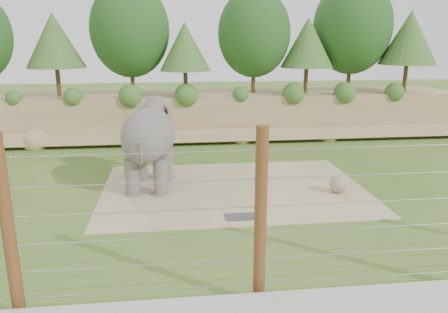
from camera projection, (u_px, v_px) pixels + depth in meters
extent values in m
plane|color=#386921|center=(231.00, 221.00, 13.91)|extent=(90.00, 90.00, 0.00)
cube|color=#917C52|center=(203.00, 114.00, 26.03)|extent=(30.00, 4.00, 2.50)
cube|color=#917C52|center=(206.00, 137.00, 24.06)|extent=(30.00, 1.37, 1.07)
cylinder|color=#3F2B19|center=(58.00, 82.00, 24.11)|extent=(0.24, 0.24, 1.58)
sphere|color=#184518|center=(54.00, 42.00, 23.55)|extent=(3.60, 3.60, 3.60)
cylinder|color=#3F2B19|center=(132.00, 77.00, 24.99)|extent=(0.24, 0.24, 1.92)
sphere|color=#184518|center=(130.00, 30.00, 24.30)|extent=(4.40, 4.40, 4.40)
cylinder|color=#3F2B19|center=(186.00, 83.00, 24.25)|extent=(0.24, 0.24, 1.40)
sphere|color=#184518|center=(185.00, 48.00, 23.75)|extent=(3.20, 3.20, 3.20)
cylinder|color=#3F2B19|center=(253.00, 77.00, 25.60)|extent=(0.24, 0.24, 1.82)
sphere|color=#184518|center=(254.00, 33.00, 24.95)|extent=(4.16, 4.16, 4.16)
cylinder|color=#3F2B19|center=(306.00, 80.00, 25.41)|extent=(0.24, 0.24, 1.50)
sphere|color=#184518|center=(308.00, 44.00, 24.87)|extent=(3.44, 3.44, 3.44)
cylinder|color=#3F2B19|center=(349.00, 74.00, 26.63)|extent=(0.24, 0.24, 2.03)
sphere|color=#184518|center=(352.00, 27.00, 25.91)|extent=(4.64, 4.64, 4.64)
cylinder|color=#3F2B19|center=(405.00, 78.00, 25.87)|extent=(0.24, 0.24, 1.64)
sphere|color=#184518|center=(409.00, 39.00, 25.28)|extent=(3.76, 3.76, 3.76)
cube|color=tan|center=(234.00, 189.00, 16.83)|extent=(10.00, 7.00, 0.02)
cube|color=#262628|center=(240.00, 217.00, 14.17)|extent=(1.00, 0.60, 0.03)
sphere|color=gray|center=(339.00, 184.00, 16.36)|extent=(0.70, 0.70, 0.70)
cube|color=#B3B1A7|center=(263.00, 308.00, 9.05)|extent=(26.00, 0.35, 0.50)
cylinder|color=brown|center=(9.00, 232.00, 8.50)|extent=(0.26, 0.26, 4.00)
cylinder|color=brown|center=(260.00, 220.00, 9.07)|extent=(0.26, 0.26, 4.00)
cylinder|color=gray|center=(259.00, 284.00, 9.46)|extent=(20.00, 0.02, 0.02)
cylinder|color=gray|center=(259.00, 259.00, 9.31)|extent=(20.00, 0.02, 0.02)
cylinder|color=gray|center=(260.00, 233.00, 9.15)|extent=(20.00, 0.02, 0.02)
cylinder|color=gray|center=(261.00, 206.00, 8.99)|extent=(20.00, 0.02, 0.02)
cylinder|color=gray|center=(261.00, 179.00, 8.83)|extent=(20.00, 0.02, 0.02)
cylinder|color=gray|center=(262.00, 150.00, 8.67)|extent=(20.00, 0.02, 0.02)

